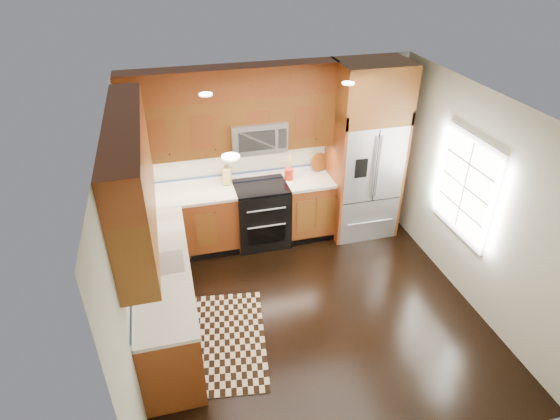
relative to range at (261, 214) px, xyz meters
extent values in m
plane|color=black|center=(0.25, -1.67, -0.47)|extent=(4.00, 4.00, 0.00)
cube|color=#ADB3A1|center=(0.25, 0.33, 0.83)|extent=(4.00, 0.02, 2.60)
cube|color=#ADB3A1|center=(-1.75, -1.67, 0.83)|extent=(0.02, 4.00, 2.60)
cube|color=#ADB3A1|center=(2.25, -1.67, 0.83)|extent=(0.02, 4.00, 2.60)
cube|color=white|center=(2.23, -1.47, 0.93)|extent=(0.04, 1.10, 1.30)
cube|color=white|center=(2.22, -1.47, 0.93)|extent=(0.02, 0.95, 1.15)
cube|color=brown|center=(-1.06, 0.03, -0.02)|extent=(1.37, 0.60, 0.90)
cube|color=brown|center=(0.74, 0.03, -0.02)|extent=(0.72, 0.60, 0.90)
cube|color=brown|center=(-1.45, -1.47, -0.02)|extent=(0.60, 2.40, 0.90)
cube|color=silver|center=(-0.32, 0.03, 0.45)|extent=(2.85, 0.62, 0.04)
cube|color=silver|center=(-1.45, -1.47, 0.45)|extent=(0.62, 2.40, 0.04)
cube|color=brown|center=(-0.32, 0.17, 1.36)|extent=(2.85, 0.33, 0.75)
cube|color=brown|center=(-1.58, -1.47, 1.36)|extent=(0.33, 2.40, 0.75)
cube|color=brown|center=(-0.32, 0.17, 1.93)|extent=(2.85, 0.33, 0.40)
cube|color=brown|center=(-1.58, -1.47, 1.93)|extent=(0.33, 2.40, 0.40)
cube|color=black|center=(0.00, 0.00, -0.01)|extent=(0.76, 0.64, 0.92)
cube|color=black|center=(0.00, 0.00, 0.47)|extent=(0.76, 0.60, 0.02)
cube|color=black|center=(0.00, -0.31, 0.15)|extent=(0.55, 0.01, 0.18)
cube|color=black|center=(0.00, -0.31, -0.17)|extent=(0.55, 0.01, 0.28)
cylinder|color=#B2B2B7|center=(0.00, -0.34, 0.27)|extent=(0.55, 0.02, 0.02)
cylinder|color=#B2B2B7|center=(0.00, -0.34, 0.00)|extent=(0.55, 0.02, 0.02)
cube|color=#B2B2B7|center=(0.00, 0.13, 1.19)|extent=(0.76, 0.40, 0.42)
cube|color=black|center=(-0.05, -0.06, 1.19)|extent=(0.50, 0.01, 0.28)
cube|color=#B2B2B7|center=(1.55, -0.04, 0.43)|extent=(0.90, 0.74, 1.80)
cube|color=black|center=(1.55, -0.41, 0.78)|extent=(0.01, 0.01, 1.08)
cube|color=black|center=(1.33, -0.41, 0.78)|extent=(0.18, 0.01, 0.28)
cube|color=brown|center=(1.08, -0.04, 0.53)|extent=(0.04, 0.74, 2.00)
cube|color=brown|center=(2.02, -0.04, 0.53)|extent=(0.04, 0.74, 2.00)
cube|color=brown|center=(1.55, -0.04, 1.73)|extent=(0.98, 0.74, 0.80)
cube|color=#B2B2B7|center=(-1.45, -1.47, 0.48)|extent=(0.50, 0.42, 0.02)
cylinder|color=#B2B2B7|center=(-1.65, -1.25, 0.61)|extent=(0.02, 0.02, 0.28)
torus|color=#B2B2B7|center=(-1.65, -1.33, 0.75)|extent=(0.18, 0.02, 0.18)
cube|color=black|center=(-0.86, -1.86, -0.46)|extent=(1.13, 1.66, 0.01)
cube|color=tan|center=(-0.44, 0.20, 0.59)|extent=(0.15, 0.17, 0.23)
cylinder|color=#A32814|center=(0.44, 0.10, 0.56)|extent=(0.15, 0.15, 0.17)
cylinder|color=brown|center=(0.95, 0.26, 0.48)|extent=(0.37, 0.37, 0.02)
camera|label=1|loc=(-1.21, -5.73, 3.64)|focal=30.00mm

